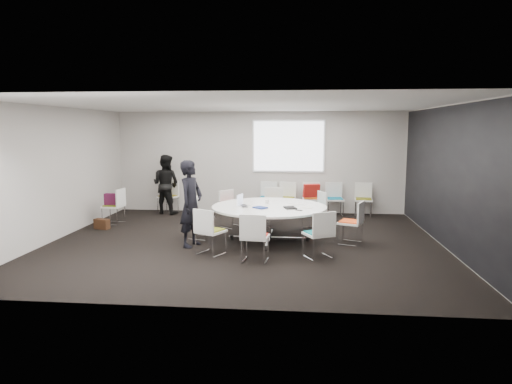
# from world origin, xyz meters

# --- Properties ---
(room_shell) EXTENTS (8.08, 7.08, 2.88)m
(room_shell) POSITION_xyz_m (0.09, 0.00, 1.40)
(room_shell) COLOR black
(room_shell) RESTS_ON ground
(conference_table) EXTENTS (2.40, 2.40, 0.73)m
(conference_table) POSITION_xyz_m (0.49, 0.24, 0.56)
(conference_table) COLOR silver
(conference_table) RESTS_ON ground
(projection_screen) EXTENTS (1.90, 0.03, 1.35)m
(projection_screen) POSITION_xyz_m (0.80, 3.46, 1.85)
(projection_screen) COLOR white
(projection_screen) RESTS_ON room_shell
(chair_ring_a) EXTENTS (0.59, 0.59, 0.88)m
(chair_ring_a) POSITION_xyz_m (2.17, 0.08, 0.28)
(chair_ring_a) COLOR silver
(chair_ring_a) RESTS_ON ground
(chair_ring_b) EXTENTS (0.59, 0.60, 0.88)m
(chair_ring_b) POSITION_xyz_m (1.47, 1.35, 0.28)
(chair_ring_b) COLOR silver
(chair_ring_b) RESTS_ON ground
(chair_ring_c) EXTENTS (0.47, 0.46, 0.88)m
(chair_ring_c) POSITION_xyz_m (0.49, 1.94, 0.28)
(chair_ring_c) COLOR silver
(chair_ring_c) RESTS_ON ground
(chair_ring_d) EXTENTS (0.64, 0.64, 0.88)m
(chair_ring_d) POSITION_xyz_m (-0.47, 1.40, 0.28)
(chair_ring_d) COLOR silver
(chair_ring_d) RESTS_ON ground
(chair_ring_e) EXTENTS (0.55, 0.56, 0.88)m
(chair_ring_e) POSITION_xyz_m (-0.98, 0.25, 0.28)
(chair_ring_e) COLOR silver
(chair_ring_e) RESTS_ON ground
(chair_ring_f) EXTENTS (0.61, 0.61, 0.88)m
(chair_ring_f) POSITION_xyz_m (-0.52, -0.98, 0.28)
(chair_ring_f) COLOR silver
(chair_ring_f) RESTS_ON ground
(chair_ring_g) EXTENTS (0.50, 0.49, 0.88)m
(chair_ring_g) POSITION_xyz_m (0.35, -1.35, 0.28)
(chair_ring_g) COLOR silver
(chair_ring_g) RESTS_ON ground
(chair_ring_h) EXTENTS (0.61, 0.61, 0.88)m
(chair_ring_h) POSITION_xyz_m (1.48, -1.01, 0.28)
(chair_ring_h) COLOR silver
(chair_ring_h) RESTS_ON ground
(chair_back_a) EXTENTS (0.51, 0.50, 0.88)m
(chair_back_a) POSITION_xyz_m (0.25, 3.17, 0.28)
(chair_back_a) COLOR silver
(chair_back_a) RESTS_ON ground
(chair_back_b) EXTENTS (0.54, 0.54, 0.88)m
(chair_back_b) POSITION_xyz_m (0.76, 3.13, 0.28)
(chair_back_b) COLOR silver
(chair_back_b) RESTS_ON ground
(chair_back_c) EXTENTS (0.46, 0.45, 0.88)m
(chair_back_c) POSITION_xyz_m (1.43, 3.15, 0.28)
(chair_back_c) COLOR silver
(chair_back_c) RESTS_ON ground
(chair_back_d) EXTENTS (0.50, 0.49, 0.88)m
(chair_back_d) POSITION_xyz_m (2.06, 3.14, 0.28)
(chair_back_d) COLOR silver
(chair_back_d) RESTS_ON ground
(chair_back_e) EXTENTS (0.50, 0.49, 0.88)m
(chair_back_e) POSITION_xyz_m (2.83, 3.14, 0.28)
(chair_back_e) COLOR silver
(chair_back_e) RESTS_ON ground
(chair_spare_left) EXTENTS (0.49, 0.50, 0.88)m
(chair_spare_left) POSITION_xyz_m (-3.42, 1.50, 0.28)
(chair_spare_left) COLOR silver
(chair_spare_left) RESTS_ON ground
(chair_person_back) EXTENTS (0.59, 0.58, 0.88)m
(chair_person_back) POSITION_xyz_m (-2.54, 3.16, 0.28)
(chair_person_back) COLOR silver
(chair_person_back) RESTS_ON ground
(person_main) EXTENTS (0.57, 0.72, 1.72)m
(person_main) POSITION_xyz_m (-1.02, -0.39, 0.86)
(person_main) COLOR black
(person_main) RESTS_ON ground
(person_back) EXTENTS (0.93, 0.81, 1.63)m
(person_back) POSITION_xyz_m (-2.55, 3.00, 0.81)
(person_back) COLOR black
(person_back) RESTS_ON ground
(laptop) EXTENTS (0.26, 0.34, 0.02)m
(laptop) POSITION_xyz_m (0.02, 0.16, 0.74)
(laptop) COLOR #333338
(laptop) RESTS_ON conference_table
(laptop_lid) EXTENTS (0.09, 0.29, 0.22)m
(laptop_lid) POSITION_xyz_m (-0.12, 0.21, 0.86)
(laptop_lid) COLOR silver
(laptop_lid) RESTS_ON conference_table
(notebook_black) EXTENTS (0.30, 0.35, 0.02)m
(notebook_black) POSITION_xyz_m (0.93, 0.02, 0.74)
(notebook_black) COLOR black
(notebook_black) RESTS_ON conference_table
(tablet_folio) EXTENTS (0.33, 0.32, 0.03)m
(tablet_folio) POSITION_xyz_m (0.33, -0.03, 0.74)
(tablet_folio) COLOR navy
(tablet_folio) RESTS_ON conference_table
(papers_right) EXTENTS (0.37, 0.35, 0.00)m
(papers_right) POSITION_xyz_m (1.01, 0.48, 0.73)
(papers_right) COLOR white
(papers_right) RESTS_ON conference_table
(papers_front) EXTENTS (0.35, 0.28, 0.00)m
(papers_front) POSITION_xyz_m (1.23, 0.11, 0.73)
(papers_front) COLOR white
(papers_front) RESTS_ON conference_table
(cup) EXTENTS (0.08, 0.08, 0.09)m
(cup) POSITION_xyz_m (0.42, 0.56, 0.78)
(cup) COLOR white
(cup) RESTS_ON conference_table
(phone) EXTENTS (0.16, 0.12, 0.01)m
(phone) POSITION_xyz_m (1.11, -0.21, 0.73)
(phone) COLOR black
(phone) RESTS_ON conference_table
(maroon_bag) EXTENTS (0.40, 0.15, 0.28)m
(maroon_bag) POSITION_xyz_m (-3.43, 1.50, 0.62)
(maroon_bag) COLOR #4F1535
(maroon_bag) RESTS_ON chair_spare_left
(brown_bag) EXTENTS (0.39, 0.26, 0.24)m
(brown_bag) POSITION_xyz_m (-3.48, 0.92, 0.12)
(brown_bag) COLOR #361F11
(brown_bag) RESTS_ON ground
(red_jacket) EXTENTS (0.47, 0.30, 0.36)m
(red_jacket) POSITION_xyz_m (1.43, 2.93, 0.70)
(red_jacket) COLOR #B01B15
(red_jacket) RESTS_ON chair_back_c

